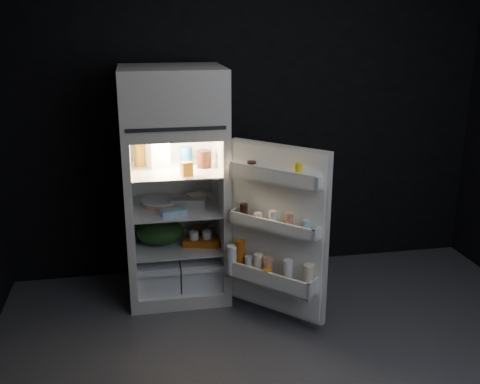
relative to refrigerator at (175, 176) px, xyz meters
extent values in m
cube|color=#4F4F54|center=(0.66, -1.32, -0.96)|extent=(4.00, 3.40, 0.00)
cube|color=black|center=(0.66, 0.38, 0.39)|extent=(4.00, 0.00, 2.70)
cube|color=silver|center=(0.00, -0.02, -0.91)|extent=(0.76, 0.70, 0.10)
cube|color=silver|center=(-0.36, -0.02, -0.26)|extent=(0.05, 0.70, 1.20)
cube|color=silver|center=(0.35, -0.02, -0.26)|extent=(0.05, 0.70, 1.20)
cube|color=white|center=(0.00, 0.30, -0.26)|extent=(0.66, 0.05, 1.20)
cube|color=silver|center=(0.00, -0.02, 0.37)|extent=(0.76, 0.70, 0.06)
cube|color=silver|center=(0.00, -0.02, 0.61)|extent=(0.76, 0.70, 0.42)
cube|color=black|center=(0.00, -0.38, 0.43)|extent=(0.68, 0.01, 0.02)
cube|color=white|center=(-0.33, -0.05, -0.26)|extent=(0.01, 0.65, 1.20)
cube|color=white|center=(0.33, -0.05, -0.26)|extent=(0.01, 0.65, 1.20)
cube|color=white|center=(0.00, -0.05, 0.34)|extent=(0.66, 0.65, 0.01)
cube|color=white|center=(0.00, -0.05, -0.85)|extent=(0.66, 0.65, 0.01)
cube|color=white|center=(0.00, -0.05, 0.06)|extent=(0.65, 0.63, 0.01)
cube|color=white|center=(0.00, -0.05, -0.24)|extent=(0.65, 0.63, 0.01)
cube|color=white|center=(0.00, -0.05, -0.54)|extent=(0.65, 0.63, 0.01)
cube|color=white|center=(-0.17, -0.03, -0.74)|extent=(0.32, 0.59, 0.22)
cube|color=white|center=(0.16, -0.03, -0.74)|extent=(0.32, 0.59, 0.22)
cube|color=white|center=(-0.17, -0.35, -0.65)|extent=(0.32, 0.02, 0.03)
cube|color=white|center=(0.16, -0.35, -0.65)|extent=(0.32, 0.02, 0.03)
cube|color=#FFE5B2|center=(0.00, -0.10, 0.32)|extent=(0.14, 0.14, 0.02)
cube|color=silver|center=(0.66, -0.63, -0.26)|extent=(0.57, 0.58, 1.22)
cube|color=white|center=(0.64, -0.64, -0.26)|extent=(0.51, 0.52, 1.18)
cube|color=white|center=(0.61, -0.67, 0.11)|extent=(0.54, 0.55, 0.02)
cube|color=white|center=(0.59, -0.70, 0.15)|extent=(0.49, 0.50, 0.10)
cube|color=white|center=(0.84, -0.91, 0.15)|extent=(0.08, 0.08, 0.10)
cube|color=white|center=(0.38, -0.44, 0.15)|extent=(0.08, 0.08, 0.10)
cube|color=white|center=(0.61, -0.68, -0.22)|extent=(0.55, 0.56, 0.02)
cube|color=white|center=(0.58, -0.71, -0.19)|extent=(0.49, 0.50, 0.09)
cube|color=white|center=(0.84, -0.91, -0.19)|extent=(0.09, 0.08, 0.09)
cube|color=white|center=(0.38, -0.44, -0.19)|extent=(0.09, 0.08, 0.09)
cube|color=white|center=(0.60, -0.69, -0.63)|extent=(0.58, 0.58, 0.02)
cube|color=white|center=(0.55, -0.73, -0.57)|extent=(0.49, 0.50, 0.13)
cube|color=white|center=(0.83, -0.93, -0.57)|extent=(0.11, 0.11, 0.13)
cube|color=white|center=(0.36, -0.46, -0.57)|extent=(0.11, 0.11, 0.13)
cube|color=white|center=(0.61, -0.67, 0.21)|extent=(0.53, 0.54, 0.02)
cylinder|color=yellow|center=(0.74, -0.80, 0.20)|extent=(0.08, 0.08, 0.14)
cylinder|color=#8EBEDC|center=(0.64, -0.70, 0.17)|extent=(0.08, 0.08, 0.08)
cylinder|color=black|center=(0.49, -0.55, 0.18)|extent=(0.08, 0.08, 0.11)
cylinder|color=#8EBEDC|center=(0.79, -0.86, -0.16)|extent=(0.08, 0.08, 0.11)
cylinder|color=tan|center=(0.70, -0.77, -0.14)|extent=(0.07, 0.07, 0.13)
cylinder|color=silver|center=(0.61, -0.68, -0.15)|extent=(0.08, 0.08, 0.12)
cylinder|color=#F7E2CA|center=(0.53, -0.59, -0.17)|extent=(0.08, 0.08, 0.08)
cylinder|color=black|center=(0.44, -0.51, -0.15)|extent=(0.08, 0.08, 0.13)
cylinder|color=#F7E2CA|center=(0.80, -0.91, -0.51)|extent=(0.11, 0.11, 0.21)
cylinder|color=white|center=(0.69, -0.79, -0.51)|extent=(0.10, 0.10, 0.20)
cylinder|color=tan|center=(0.58, -0.68, -0.52)|extent=(0.10, 0.10, 0.19)
cylinder|color=#F7E2CA|center=(0.53, -0.62, -0.52)|extent=(0.10, 0.10, 0.19)
cylinder|color=silver|center=(0.47, -0.56, -0.54)|extent=(0.09, 0.09, 0.15)
cylinder|color=#A44B0E|center=(0.41, -0.51, -0.49)|extent=(0.10, 0.10, 0.26)
cylinder|color=orange|center=(0.57, -0.72, -0.56)|extent=(0.08, 0.08, 0.12)
cylinder|color=silver|center=(0.47, -0.62, -0.57)|extent=(0.08, 0.08, 0.10)
cylinder|color=white|center=(0.36, -0.50, -0.51)|extent=(0.10, 0.10, 0.22)
cylinder|color=white|center=(0.41, -0.51, -0.37)|extent=(0.05, 0.05, 0.02)
cube|color=white|center=(-0.12, 0.03, 0.19)|extent=(0.19, 0.19, 0.24)
cylinder|color=#1D4F9F|center=(0.10, 0.05, 0.14)|extent=(0.11, 0.11, 0.14)
cylinder|color=black|center=(0.22, -0.05, 0.14)|extent=(0.14, 0.14, 0.13)
cylinder|color=#AE761B|center=(-0.25, 0.09, 0.18)|extent=(0.09, 0.09, 0.22)
cube|color=orange|center=(0.07, -0.25, 0.12)|extent=(0.09, 0.08, 0.10)
cube|color=gray|center=(0.09, -0.09, -0.19)|extent=(0.27, 0.14, 0.07)
cylinder|color=tan|center=(-0.11, 0.00, -0.21)|extent=(0.31, 0.31, 0.04)
cube|color=#8EBEDC|center=(-0.03, -0.23, -0.21)|extent=(0.20, 0.14, 0.04)
cube|color=#F7E2CA|center=(0.17, 0.09, -0.20)|extent=(0.16, 0.15, 0.05)
ellipsoid|color=#193815|center=(-0.13, -0.04, -0.43)|extent=(0.43, 0.39, 0.20)
cube|color=#A44B0E|center=(0.18, -0.12, -0.50)|extent=(0.31, 0.21, 0.05)
cylinder|color=#A44B0E|center=(0.18, 0.08, -0.48)|extent=(0.08, 0.08, 0.09)
cylinder|color=silver|center=(0.28, 0.05, -0.48)|extent=(0.07, 0.07, 0.09)
camera|label=1|loc=(-0.27, -4.15, 1.16)|focal=42.00mm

